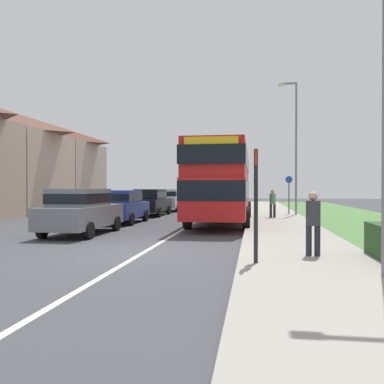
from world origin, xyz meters
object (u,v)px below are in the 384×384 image
parked_car_blue (122,205)px  parked_car_silver (169,199)px  double_decker_bus (222,180)px  cycle_route_sign (289,193)px  parked_car_black (151,201)px  street_lamp_near (380,40)px  bus_stop_sign (256,198)px  parked_car_grey (81,210)px  pedestrian_walking_away (273,202)px  pedestrian_at_stop (313,220)px  street_lamp_mid (295,141)px

parked_car_blue → parked_car_silver: parked_car_silver is taller
double_decker_bus → cycle_route_sign: bearing=59.1°
parked_car_black → street_lamp_near: bearing=-62.8°
parked_car_silver → bus_stop_sign: 22.28m
parked_car_silver → bus_stop_sign: bearing=-73.2°
double_decker_bus → parked_car_grey: 7.48m
pedestrian_walking_away → parked_car_black: bearing=165.3°
pedestrian_at_stop → parked_car_black: bearing=117.8°
bus_stop_sign → street_lamp_near: bearing=-24.3°
parked_car_black → pedestrian_at_stop: bearing=-62.2°
parked_car_silver → double_decker_bus: bearing=-64.7°
cycle_route_sign → parked_car_black: bearing=-171.6°
pedestrian_walking_away → bus_stop_sign: size_ratio=0.64×
pedestrian_walking_away → street_lamp_near: bearing=-85.3°
parked_car_grey → parked_car_silver: 15.84m
parked_car_grey → parked_car_black: size_ratio=0.98×
parked_car_blue → cycle_route_sign: size_ratio=1.61×
parked_car_black → pedestrian_walking_away: size_ratio=2.74×
double_decker_bus → street_lamp_mid: size_ratio=1.28×
parked_car_black → street_lamp_near: 19.48m
parked_car_black → parked_car_silver: (0.05, 5.29, -0.00)m
cycle_route_sign → double_decker_bus: bearing=-120.9°
cycle_route_sign → bus_stop_sign: bearing=-97.2°
bus_stop_sign → parked_car_black: bearing=112.1°
cycle_route_sign → street_lamp_near: street_lamp_near is taller
parked_car_black → bus_stop_sign: bus_stop_sign is taller
pedestrian_walking_away → cycle_route_sign: cycle_route_sign is taller
parked_car_blue → street_lamp_mid: size_ratio=0.49×
pedestrian_at_stop → street_lamp_near: 4.19m
pedestrian_walking_away → street_lamp_mid: 4.82m
parked_car_grey → street_lamp_mid: (8.94, 11.26, 3.76)m
parked_car_blue → pedestrian_walking_away: pedestrian_walking_away is taller
double_decker_bus → pedestrian_at_stop: size_ratio=6.35×
parked_car_blue → pedestrian_at_stop: (7.93, -9.36, 0.07)m
parked_car_grey → bus_stop_sign: bearing=-40.2°
cycle_route_sign → street_lamp_near: 18.57m
street_lamp_near → parked_car_grey: bearing=143.3°
parked_car_blue → pedestrian_at_stop: size_ratio=2.44×
double_decker_bus → parked_car_grey: (-4.88, -5.54, -1.20)m
parked_car_silver → street_lamp_near: (8.70, -22.33, 3.56)m
parked_car_blue → pedestrian_at_stop: bearing=-49.7°
double_decker_bus → parked_car_silver: 11.45m
cycle_route_sign → parked_car_blue: bearing=-141.9°
parked_car_black → pedestrian_walking_away: parked_car_black is taller
parked_car_black → bus_stop_sign: size_ratio=1.76×
parked_car_black → parked_car_blue: bearing=-90.6°
parked_car_grey → parked_car_blue: (-0.09, 4.99, -0.04)m
parked_car_black → pedestrian_walking_away: 7.78m
pedestrian_at_stop → cycle_route_sign: bearing=87.1°
pedestrian_walking_away → bus_stop_sign: (-1.01, -14.05, 0.56)m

